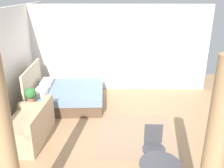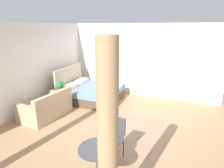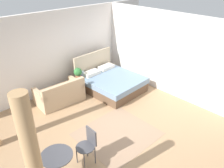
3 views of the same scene
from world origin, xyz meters
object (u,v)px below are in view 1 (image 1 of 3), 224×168
potted_plant (31,95)px  vase (32,96)px  nightstand (32,110)px  cafe_chair_near_window (154,143)px  bed (66,96)px  couch (28,128)px

potted_plant → vase: size_ratio=1.99×
nightstand → cafe_chair_near_window: (-1.86, -2.85, 0.30)m
bed → cafe_chair_near_window: size_ratio=2.38×
nightstand → cafe_chair_near_window: bearing=-123.1°
couch → vase: 1.15m
potted_plant → cafe_chair_near_window: potted_plant is taller
couch → potted_plant: potted_plant is taller
nightstand → cafe_chair_near_window: size_ratio=0.59×
vase → cafe_chair_near_window: bearing=-124.9°
nightstand → vase: (0.12, -0.01, 0.34)m
bed → nightstand: bearing=138.4°
nightstand → potted_plant: potted_plant is taller
couch → vase: size_ratio=7.16×
cafe_chair_near_window → bed: bearing=38.6°
potted_plant → vase: potted_plant is taller
bed → couch: 1.84m
couch → bed: bearing=-15.4°
bed → vase: 1.03m
bed → couch: (-1.78, 0.49, -0.01)m
couch → potted_plant: 0.98m
bed → couch: size_ratio=1.40×
couch → vase: bearing=11.5°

